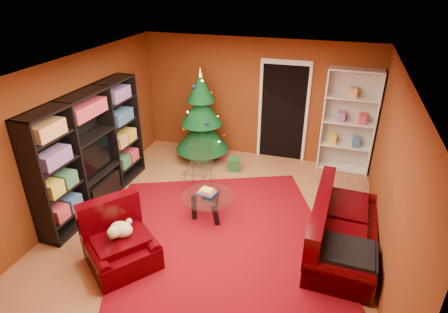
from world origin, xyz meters
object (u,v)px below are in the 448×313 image
(christmas_tree, at_px, (202,117))
(armchair, at_px, (121,243))
(gift_box_red, at_px, (221,154))
(dog, at_px, (121,229))
(white_bookshelf, at_px, (349,122))
(rug, at_px, (222,242))
(sofa, at_px, (345,226))
(acrylic_chair, at_px, (198,170))
(media_unit, at_px, (92,150))
(gift_box_teal, at_px, (202,155))
(coffee_table, at_px, (209,207))
(gift_box_green, at_px, (234,164))

(christmas_tree, height_order, armchair, christmas_tree)
(gift_box_red, distance_m, dog, 3.62)
(white_bookshelf, xyz_separation_m, armchair, (-2.93, -3.92, -0.69))
(rug, xyz_separation_m, sofa, (1.79, 0.39, 0.43))
(christmas_tree, height_order, acrylic_chair, christmas_tree)
(media_unit, bearing_deg, armchair, -45.12)
(white_bookshelf, distance_m, acrylic_chair, 3.18)
(media_unit, height_order, christmas_tree, christmas_tree)
(rug, distance_m, gift_box_teal, 2.80)
(rug, distance_m, christmas_tree, 3.08)
(gift_box_red, height_order, sofa, sofa)
(armchair, distance_m, coffee_table, 1.64)
(white_bookshelf, relative_size, armchair, 2.26)
(dog, xyz_separation_m, acrylic_chair, (0.33, 2.14, -0.12))
(white_bookshelf, bearing_deg, armchair, -125.18)
(white_bookshelf, height_order, sofa, white_bookshelf)
(gift_box_teal, height_order, gift_box_red, gift_box_teal)
(rug, distance_m, armchair, 1.54)
(media_unit, bearing_deg, sofa, -0.08)
(gift_box_green, relative_size, acrylic_chair, 0.29)
(acrylic_chair, bearing_deg, coffee_table, -57.31)
(rug, xyz_separation_m, gift_box_green, (-0.46, 2.33, 0.12))
(rug, distance_m, gift_box_red, 2.92)
(armchair, height_order, dog, armchair)
(gift_box_red, height_order, acrylic_chair, acrylic_chair)
(christmas_tree, xyz_separation_m, coffee_table, (0.88, -2.08, -0.77))
(gift_box_teal, xyz_separation_m, gift_box_green, (0.80, -0.17, -0.01))
(gift_box_green, bearing_deg, media_unit, -137.68)
(gift_box_red, bearing_deg, coffee_table, -77.39)
(coffee_table, bearing_deg, armchair, -119.72)
(rug, relative_size, coffee_table, 4.32)
(rug, distance_m, white_bookshelf, 3.65)
(gift_box_teal, relative_size, acrylic_chair, 0.31)
(armchair, relative_size, acrylic_chair, 1.08)
(gift_box_red, bearing_deg, white_bookshelf, 5.91)
(dog, xyz_separation_m, sofa, (3.01, 1.20, -0.13))
(christmas_tree, bearing_deg, sofa, -36.08)
(media_unit, distance_m, acrylic_chair, 1.92)
(rug, bearing_deg, gift_box_red, 108.00)
(gift_box_green, height_order, coffee_table, coffee_table)
(gift_box_green, relative_size, coffee_table, 0.30)
(gift_box_green, distance_m, coffee_table, 1.80)
(media_unit, relative_size, gift_box_green, 10.10)
(armchair, distance_m, sofa, 3.26)
(gift_box_green, bearing_deg, sofa, -40.88)
(gift_box_green, bearing_deg, coffee_table, -88.19)
(dog, relative_size, sofa, 0.20)
(rug, distance_m, coffee_table, 0.71)
(sofa, bearing_deg, rug, 105.12)
(media_unit, distance_m, christmas_tree, 2.48)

